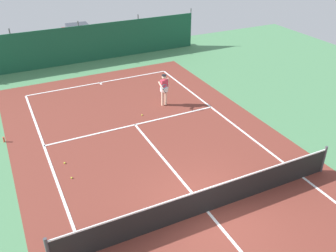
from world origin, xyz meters
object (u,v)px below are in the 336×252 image
(tennis_player, at_px, (164,88))
(tennis_ball_midcourt, at_px, (72,178))
(water_bottle, at_px, (4,140))
(tennis_ball_near_player, at_px, (65,163))
(parked_car, at_px, (79,37))
(tennis_ball_by_sideline, at_px, (142,115))
(tennis_net, at_px, (208,199))

(tennis_player, distance_m, tennis_ball_midcourt, 6.99)
(water_bottle, bearing_deg, tennis_ball_near_player, -54.31)
(parked_car, bearing_deg, tennis_ball_near_player, 76.10)
(tennis_player, height_order, tennis_ball_near_player, tennis_player)
(tennis_ball_midcourt, relative_size, tennis_ball_by_sideline, 1.00)
(tennis_player, bearing_deg, tennis_ball_near_player, 18.74)
(tennis_net, bearing_deg, water_bottle, 126.66)
(tennis_ball_by_sideline, xyz_separation_m, water_bottle, (-6.21, 0.38, 0.09))
(tennis_ball_by_sideline, bearing_deg, tennis_ball_near_player, -150.97)
(tennis_ball_near_player, bearing_deg, tennis_player, 27.07)
(tennis_player, height_order, tennis_ball_midcourt, tennis_player)
(tennis_ball_near_player, bearing_deg, tennis_ball_midcourt, -88.52)
(tennis_ball_midcourt, bearing_deg, water_bottle, 117.72)
(parked_car, bearing_deg, tennis_player, 100.58)
(tennis_net, bearing_deg, parked_car, 88.11)
(tennis_ball_by_sideline, bearing_deg, water_bottle, 176.51)
(tennis_ball_by_sideline, xyz_separation_m, parked_car, (-0.02, 11.59, 0.81))
(tennis_ball_by_sideline, bearing_deg, parked_car, 90.12)
(tennis_player, xyz_separation_m, tennis_ball_by_sideline, (-1.46, -0.56, -0.93))
(tennis_net, bearing_deg, tennis_ball_near_player, 127.21)
(tennis_ball_midcourt, height_order, water_bottle, water_bottle)
(tennis_net, relative_size, tennis_ball_midcourt, 153.33)
(parked_car, bearing_deg, water_bottle, 64.05)
(tennis_net, height_order, water_bottle, tennis_net)
(tennis_ball_near_player, relative_size, parked_car, 0.02)
(parked_car, xyz_separation_m, water_bottle, (-6.18, -11.21, -0.72))
(tennis_ball_by_sideline, height_order, water_bottle, water_bottle)
(tennis_net, relative_size, tennis_ball_by_sideline, 153.33)
(tennis_ball_midcourt, bearing_deg, tennis_player, 34.98)
(tennis_ball_by_sideline, bearing_deg, tennis_ball_midcourt, -141.02)
(tennis_net, relative_size, water_bottle, 42.17)
(tennis_player, height_order, water_bottle, tennis_player)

